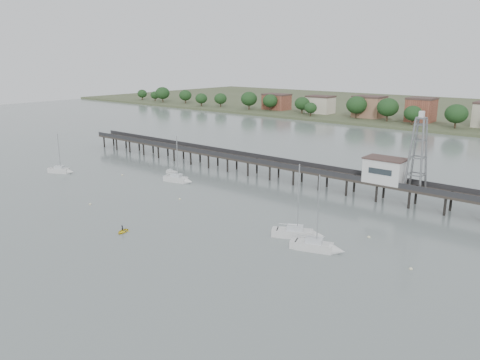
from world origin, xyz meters
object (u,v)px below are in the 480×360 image
(sailboat_b, at_px, (180,180))
(sailboat_d, at_px, (321,247))
(sailboat_c, at_px, (302,234))
(sailboat_a, at_px, (63,171))
(lattice_tower, at_px, (418,153))
(yellow_dinghy, at_px, (123,232))
(pier, at_px, (286,166))
(white_tender, at_px, (172,172))

(sailboat_b, distance_m, sailboat_d, 50.10)
(sailboat_c, distance_m, sailboat_a, 73.23)
(lattice_tower, relative_size, sailboat_a, 1.41)
(sailboat_d, height_order, yellow_dinghy, sailboat_d)
(pier, relative_size, sailboat_b, 12.56)
(lattice_tower, distance_m, sailboat_c, 32.02)
(sailboat_b, xyz_separation_m, sailboat_a, (-30.76, -13.31, 0.01))
(sailboat_c, xyz_separation_m, sailboat_d, (5.43, -3.00, 0.00))
(sailboat_b, relative_size, sailboat_d, 0.92)
(lattice_tower, relative_size, sailboat_c, 1.15)
(white_tender, bearing_deg, sailboat_c, -24.23)
(sailboat_c, relative_size, sailboat_b, 1.13)
(sailboat_b, relative_size, yellow_dinghy, 4.70)
(white_tender, height_order, yellow_dinghy, yellow_dinghy)
(pier, relative_size, sailboat_d, 11.51)
(sailboat_d, xyz_separation_m, white_tender, (-56.25, 19.53, -0.27))
(sailboat_c, bearing_deg, sailboat_b, 136.56)
(pier, bearing_deg, yellow_dinghy, -92.77)
(lattice_tower, xyz_separation_m, sailboat_d, (-2.82, -32.11, -10.46))
(pier, height_order, white_tender, pier)
(lattice_tower, relative_size, white_tender, 4.86)
(sailboat_c, distance_m, yellow_dinghy, 31.24)
(sailboat_a, height_order, white_tender, sailboat_a)
(sailboat_a, bearing_deg, yellow_dinghy, -46.79)
(lattice_tower, relative_size, yellow_dinghy, 6.10)
(sailboat_b, distance_m, white_tender, 9.64)
(pier, distance_m, sailboat_c, 37.39)
(pier, bearing_deg, sailboat_d, -48.24)
(pier, bearing_deg, sailboat_c, -51.39)
(sailboat_d, relative_size, yellow_dinghy, 5.13)
(sailboat_a, bearing_deg, sailboat_c, -26.54)
(sailboat_b, distance_m, yellow_dinghy, 34.24)
(sailboat_b, bearing_deg, sailboat_c, -29.54)
(pier, height_order, sailboat_c, sailboat_c)
(sailboat_a, distance_m, yellow_dinghy, 50.45)
(lattice_tower, distance_m, sailboat_b, 54.60)
(pier, height_order, lattice_tower, lattice_tower)
(sailboat_c, distance_m, white_tender, 53.44)
(pier, relative_size, sailboat_c, 11.14)
(sailboat_a, height_order, sailboat_d, sailboat_d)
(pier, xyz_separation_m, yellow_dinghy, (-2.28, -47.11, -3.79))
(pier, distance_m, lattice_tower, 32.34)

